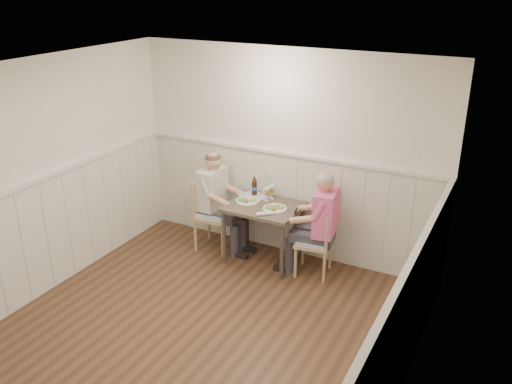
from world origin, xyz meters
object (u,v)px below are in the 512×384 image
dining_table (264,213)px  diner_cream (215,208)px  man_in_pink (321,232)px  grass_vase (264,184)px  chair_right (318,239)px  beer_bottle (254,187)px  chair_left (211,211)px

dining_table → diner_cream: bearing=176.1°
man_in_pink → grass_vase: man_in_pink is taller
chair_right → beer_bottle: size_ratio=3.49×
chair_left → diner_cream: 0.07m
chair_left → man_in_pink: (1.52, 0.02, 0.03)m
chair_right → chair_left: size_ratio=0.89×
diner_cream → grass_vase: (0.59, 0.22, 0.35)m
chair_left → beer_bottle: bearing=25.6°
chair_right → chair_left: bearing=179.7°
grass_vase → man_in_pink: bearing=-15.9°
dining_table → man_in_pink: bearing=1.4°
grass_vase → beer_bottle: bearing=-167.9°
diner_cream → beer_bottle: bearing=22.8°
man_in_pink → diner_cream: bearing=178.8°
beer_bottle → grass_vase: size_ratio=0.69×
dining_table → grass_vase: grass_vase is taller
dining_table → man_in_pink: man_in_pink is taller
beer_bottle → chair_left: bearing=-154.4°
dining_table → chair_right: size_ratio=1.04×
beer_bottle → grass_vase: bearing=12.1°
man_in_pink → grass_vase: size_ratio=3.73×
dining_table → chair_left: 0.78m
dining_table → man_in_pink: size_ratio=0.67×
chair_left → grass_vase: 0.79m
chair_left → beer_bottle: size_ratio=3.95×
chair_right → diner_cream: (-1.45, 0.05, 0.09)m
chair_left → diner_cream: diner_cream is taller
man_in_pink → grass_vase: (-0.89, 0.25, 0.35)m
beer_bottle → grass_vase: grass_vase is taller
dining_table → grass_vase: 0.40m
man_in_pink → beer_bottle: man_in_pink is taller
dining_table → man_in_pink: (0.75, 0.02, -0.09)m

